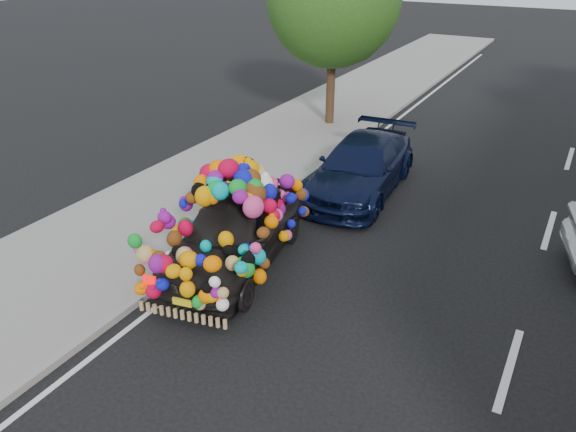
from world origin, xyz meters
name	(u,v)px	position (x,y,z in m)	size (l,w,h in m)	color
ground	(295,300)	(0.00, 0.00, 0.00)	(100.00, 100.00, 0.00)	black
sidewalk	(114,240)	(-4.30, 0.00, 0.06)	(4.00, 60.00, 0.12)	gray
kerb	(188,263)	(-2.35, 0.00, 0.07)	(0.15, 60.00, 0.13)	gray
lane_markings	(509,368)	(3.60, 0.00, 0.01)	(6.00, 50.00, 0.01)	silver
plush_art_car	(234,214)	(-1.60, 0.55, 1.06)	(2.77, 4.67, 2.07)	black
navy_sedan	(361,167)	(-0.81, 4.91, 0.66)	(1.85, 4.55, 1.32)	black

